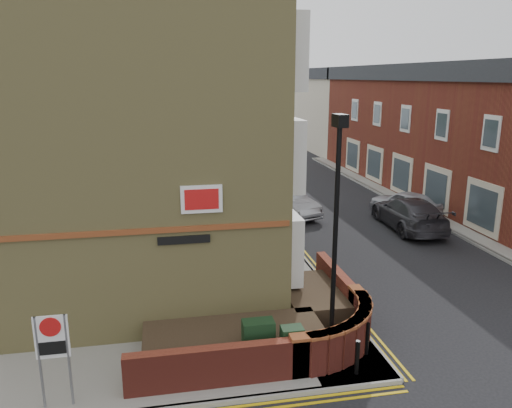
% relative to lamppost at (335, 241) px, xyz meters
% --- Properties ---
extents(ground, '(120.00, 120.00, 0.00)m').
position_rel_lamppost_xyz_m(ground, '(-1.60, -1.20, -3.34)').
color(ground, black).
rests_on(ground, ground).
extents(pavement_corner, '(13.00, 3.00, 0.12)m').
position_rel_lamppost_xyz_m(pavement_corner, '(-5.10, 0.30, -3.28)').
color(pavement_corner, gray).
rests_on(pavement_corner, ground).
extents(pavement_main, '(2.00, 32.00, 0.12)m').
position_rel_lamppost_xyz_m(pavement_main, '(0.40, 14.80, -3.28)').
color(pavement_main, gray).
rests_on(pavement_main, ground).
extents(pavement_far, '(4.00, 40.00, 0.12)m').
position_rel_lamppost_xyz_m(pavement_far, '(11.40, 11.80, -3.28)').
color(pavement_far, gray).
rests_on(pavement_far, ground).
extents(kerb_main_near, '(0.15, 32.00, 0.12)m').
position_rel_lamppost_xyz_m(kerb_main_near, '(1.40, 14.80, -3.28)').
color(kerb_main_near, gray).
rests_on(kerb_main_near, ground).
extents(kerb_main_far, '(0.15, 40.00, 0.12)m').
position_rel_lamppost_xyz_m(kerb_main_far, '(9.40, 11.80, -3.28)').
color(kerb_main_far, gray).
rests_on(kerb_main_far, ground).
extents(yellow_lines_main, '(0.28, 32.00, 0.01)m').
position_rel_lamppost_xyz_m(yellow_lines_main, '(1.65, 14.80, -3.34)').
color(yellow_lines_main, gold).
rests_on(yellow_lines_main, ground).
extents(corner_building, '(8.95, 10.40, 13.60)m').
position_rel_lamppost_xyz_m(corner_building, '(-4.44, 6.80, 2.88)').
color(corner_building, tan).
rests_on(corner_building, ground).
extents(garden_wall, '(6.80, 6.00, 1.20)m').
position_rel_lamppost_xyz_m(garden_wall, '(-1.60, 1.30, -3.34)').
color(garden_wall, maroon).
rests_on(garden_wall, ground).
extents(lamppost, '(0.25, 0.50, 6.30)m').
position_rel_lamppost_xyz_m(lamppost, '(0.00, 0.00, 0.00)').
color(lamppost, black).
rests_on(lamppost, pavement_corner).
extents(utility_cabinet_large, '(0.80, 0.45, 1.20)m').
position_rel_lamppost_xyz_m(utility_cabinet_large, '(-1.90, 0.10, -2.62)').
color(utility_cabinet_large, black).
rests_on(utility_cabinet_large, pavement_corner).
extents(utility_cabinet_small, '(0.55, 0.40, 1.10)m').
position_rel_lamppost_xyz_m(utility_cabinet_small, '(-1.10, -0.20, -2.67)').
color(utility_cabinet_small, black).
rests_on(utility_cabinet_small, pavement_corner).
extents(bollard_near, '(0.11, 0.11, 0.90)m').
position_rel_lamppost_xyz_m(bollard_near, '(0.40, -0.80, -2.77)').
color(bollard_near, black).
rests_on(bollard_near, pavement_corner).
extents(bollard_far, '(0.11, 0.11, 0.90)m').
position_rel_lamppost_xyz_m(bollard_far, '(1.00, -0.00, -2.77)').
color(bollard_far, black).
rests_on(bollard_far, pavement_corner).
extents(zone_sign, '(0.72, 0.07, 2.20)m').
position_rel_lamppost_xyz_m(zone_sign, '(-6.60, -0.70, -1.70)').
color(zone_sign, slate).
rests_on(zone_sign, pavement_corner).
extents(far_terrace, '(5.40, 30.40, 8.00)m').
position_rel_lamppost_xyz_m(far_terrace, '(12.90, 15.80, 0.70)').
color(far_terrace, maroon).
rests_on(far_terrace, ground).
extents(far_terrace_cream, '(5.40, 12.40, 8.00)m').
position_rel_lamppost_xyz_m(far_terrace_cream, '(12.90, 36.80, 0.71)').
color(far_terrace_cream, beige).
rests_on(far_terrace_cream, ground).
extents(tree_near, '(3.64, 3.65, 6.70)m').
position_rel_lamppost_xyz_m(tree_near, '(0.40, 12.85, 1.36)').
color(tree_near, '#382B1E').
rests_on(tree_near, pavement_main).
extents(tree_mid, '(4.03, 4.03, 7.42)m').
position_rel_lamppost_xyz_m(tree_mid, '(0.40, 20.85, 1.85)').
color(tree_mid, '#382B1E').
rests_on(tree_mid, pavement_main).
extents(tree_far, '(3.81, 3.81, 7.00)m').
position_rel_lamppost_xyz_m(tree_far, '(0.40, 28.85, 1.57)').
color(tree_far, '#382B1E').
rests_on(tree_far, pavement_main).
extents(traffic_light_assembly, '(0.20, 0.16, 4.20)m').
position_rel_lamppost_xyz_m(traffic_light_assembly, '(0.80, 23.80, -0.56)').
color(traffic_light_assembly, black).
rests_on(traffic_light_assembly, pavement_main).
extents(silver_car_near, '(3.09, 4.92, 1.53)m').
position_rel_lamppost_xyz_m(silver_car_near, '(2.36, 14.15, -2.58)').
color(silver_car_near, '#919398').
rests_on(silver_car_near, ground).
extents(red_car_main, '(3.46, 4.63, 1.17)m').
position_rel_lamppost_xyz_m(red_car_main, '(2.69, 15.99, -2.76)').
color(red_car_main, '#9D3911').
rests_on(red_car_main, ground).
extents(grey_car_far, '(2.47, 5.47, 1.56)m').
position_rel_lamppost_xyz_m(grey_car_far, '(7.66, 10.56, -2.57)').
color(grey_car_far, '#313036').
rests_on(grey_car_far, ground).
extents(silver_car_far, '(3.12, 4.28, 1.35)m').
position_rel_lamppost_xyz_m(silver_car_far, '(8.68, 12.86, -2.67)').
color(silver_car_far, silver).
rests_on(silver_car_far, ground).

